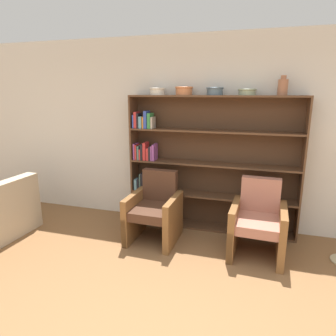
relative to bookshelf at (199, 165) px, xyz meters
name	(u,v)px	position (x,y,z in m)	size (l,w,h in m)	color
wall_back	(220,134)	(0.25, 0.16, 0.43)	(12.00, 0.06, 2.75)	silver
bookshelf	(199,165)	(0.00, 0.00, 0.00)	(2.40, 0.30, 1.92)	brown
bowl_sage	(157,91)	(-0.62, -0.03, 1.04)	(0.23, 0.23, 0.10)	silver
bowl_terracotta	(184,90)	(-0.24, -0.03, 1.05)	(0.25, 0.25, 0.11)	#C67547
bowl_brass	(215,91)	(0.19, -0.03, 1.04)	(0.23, 0.23, 0.10)	slate
bowl_slate	(247,91)	(0.61, -0.03, 1.03)	(0.24, 0.24, 0.08)	gray
vase_tall	(283,87)	(1.04, -0.03, 1.09)	(0.12, 0.12, 0.24)	#A36647
armchair_leather	(155,210)	(-0.49, -0.58, -0.53)	(0.65, 0.69, 0.92)	brown
armchair_cushioned	(258,222)	(0.86, -0.58, -0.53)	(0.67, 0.71, 0.92)	brown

